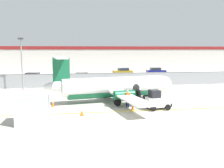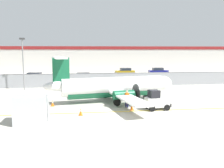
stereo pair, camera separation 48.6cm
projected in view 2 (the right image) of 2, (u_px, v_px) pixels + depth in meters
ground_plane at (130, 111)px, 23.04m from camera, size 140.00×140.00×0.01m
perimeter_fence at (109, 79)px, 38.60m from camera, size 98.00×0.10×2.10m
parking_lot_strip at (102, 78)px, 50.03m from camera, size 98.00×17.00×0.12m
background_building at (96, 59)px, 67.75m from camera, size 91.00×8.10×6.50m
commuter_airplane at (115, 87)px, 27.30m from camera, size 14.61×16.04×4.92m
baggage_tug at (157, 101)px, 23.59m from camera, size 2.44×1.61×1.88m
ground_crew_worker at (127, 98)px, 24.47m from camera, size 0.48×0.48×1.70m
cargo_container at (31, 109)px, 19.23m from camera, size 2.44×2.03×2.20m
traffic_cone_near_left at (81, 112)px, 21.57m from camera, size 0.36×0.36×0.64m
traffic_cone_near_right at (138, 99)px, 27.31m from camera, size 0.36×0.36×0.64m
traffic_cone_far_left at (132, 107)px, 23.45m from camera, size 0.36×0.36×0.64m
traffic_cone_far_right at (52, 103)px, 25.07m from camera, size 0.36×0.36×0.64m
parked_car_0 at (35, 77)px, 43.66m from camera, size 4.39×2.44×1.58m
parked_car_1 at (84, 77)px, 43.57m from camera, size 4.30×2.21×1.58m
parked_car_2 at (125, 72)px, 54.35m from camera, size 4.32×2.25×1.58m
parked_car_3 at (158, 71)px, 55.17m from camera, size 4.27×2.14×1.58m
apron_light_pole at (23, 59)px, 34.57m from camera, size 0.70×0.30×7.27m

